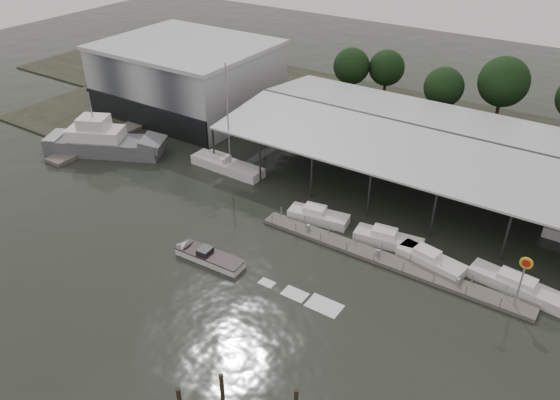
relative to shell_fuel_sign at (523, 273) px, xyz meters
The scene contains 15 objects.
ground 29.06m from the shell_fuel_sign, 159.69° to the right, with size 200.00×200.00×0.00m, color black.
land_strip_far 42.05m from the shell_fuel_sign, 130.15° to the left, with size 140.00×30.00×0.30m.
land_strip_west 70.03m from the shell_fuel_sign, 163.37° to the left, with size 20.00×40.00×0.30m.
storage_warehouse 58.52m from the shell_fuel_sign, 160.06° to the left, with size 24.50×20.50×10.50m.
covered_boat_shed 20.71m from the shell_fuel_sign, 119.05° to the left, with size 58.24×24.00×6.96m.
trawler_dock 57.26m from the shell_fuel_sign, behind, with size 3.00×18.00×0.50m.
floating_dock 12.57m from the shell_fuel_sign, behind, with size 28.00×2.00×1.40m.
shell_fuel_sign is the anchor object (origin of this frame).
grey_trawler 53.79m from the shell_fuel_sign, behind, with size 16.32×10.78×8.84m.
white_sailboat 37.78m from the shell_fuel_sign, behind, with size 10.25×2.82×14.32m.
speedboat_underway 29.05m from the shell_fuel_sign, 160.97° to the right, with size 18.90×2.92×2.00m.
moored_cruiser_0 21.78m from the shell_fuel_sign, behind, with size 6.88×3.19×1.70m.
moored_cruiser_1 13.92m from the shell_fuel_sign, 167.80° to the left, with size 7.16×3.07×1.70m.
moored_cruiser_2 9.15m from the shell_fuel_sign, 167.34° to the left, with size 6.98×3.36×1.70m.
moored_cruiser_3 4.16m from the shell_fuel_sign, 91.85° to the left, with size 9.56×3.38×1.70m.
Camera 1 is at (29.70, -31.35, 33.03)m, focal length 35.00 mm.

